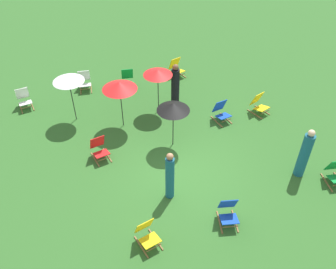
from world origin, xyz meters
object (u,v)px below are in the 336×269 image
deckchair_4 (99,149)px  umbrella_1 (119,86)px  deckchair_3 (176,68)px  deckchair_5 (147,234)px  umbrella_0 (158,72)px  deckchair_2 (259,104)px  deckchair_6 (336,173)px  deckchair_0 (24,99)px  deckchair_8 (128,79)px  person_1 (304,154)px  umbrella_3 (68,78)px  deckchair_9 (221,112)px  umbrella_2 (173,107)px  person_2 (175,87)px  person_0 (170,177)px  deckchair_7 (85,81)px  deckchair_1 (228,212)px

deckchair_4 → umbrella_1: (1.20, 1.36, 1.36)m
deckchair_3 → deckchair_4: size_ratio=1.02×
deckchair_4 → deckchair_5: (0.37, -3.69, 0.00)m
umbrella_0 → umbrella_1: umbrella_1 is taller
deckchair_2 → deckchair_6: same height
deckchair_0 → deckchair_8: 4.21m
deckchair_4 → person_1: size_ratio=0.46×
deckchair_6 → umbrella_3: (-6.84, 6.16, 1.43)m
deckchair_6 → umbrella_0: size_ratio=0.47×
deckchair_2 → deckchair_9: bearing=160.1°
deckchair_9 → umbrella_2: bearing=-171.1°
deckchair_8 → umbrella_1: size_ratio=0.45×
umbrella_2 → person_2: person_2 is taller
deckchair_9 → person_1: (0.97, -3.43, 0.48)m
person_0 → person_1: bearing=-137.6°
deckchair_4 → person_0: (1.53, -2.42, 0.45)m
deckchair_8 → umbrella_1: bearing=-99.6°
deckchair_7 → person_2: (3.07, -2.50, 0.49)m
person_0 → deckchair_6: bearing=-143.4°
deckchair_7 → person_2: 3.99m
deckchair_9 → umbrella_0: 2.78m
deckchair_4 → umbrella_1: 2.27m
deckchair_0 → deckchair_8: (4.20, -0.12, 0.00)m
deckchair_4 → umbrella_1: size_ratio=0.45×
umbrella_3 → deckchair_1: bearing=-64.1°
deckchair_4 → deckchair_7: 4.38m
deckchair_2 → person_0: size_ratio=0.50×
deckchair_5 → deckchair_9: size_ratio=1.00×
deckchair_1 → person_2: size_ratio=0.48×
deckchair_2 → umbrella_1: size_ratio=0.46×
umbrella_0 → person_0: 4.41m
deckchair_4 → deckchair_5: bearing=-91.8°
person_1 → person_2: 5.44m
deckchair_2 → deckchair_4: (-6.29, -0.20, 0.00)m
deckchair_1 → umbrella_3: (-3.04, 6.25, 1.43)m
deckchair_3 → umbrella_2: umbrella_2 is taller
deckchair_6 → person_0: bearing=178.3°
deckchair_6 → umbrella_0: 6.79m
deckchair_9 → umbrella_3: size_ratio=0.43×
deckchair_1 → deckchair_7: size_ratio=1.04×
deckchair_5 → deckchair_7: size_ratio=1.00×
deckchair_0 → umbrella_3: umbrella_3 is taller
deckchair_3 → person_1: person_1 is taller
deckchair_9 → umbrella_1: 3.92m
deckchair_9 → umbrella_0: (-1.98, 1.42, 1.34)m
deckchair_1 → umbrella_2: umbrella_2 is taller
deckchair_5 → person_0: size_ratio=0.49×
person_1 → deckchair_4: bearing=-22.3°
deckchair_3 → person_2: (-0.92, -2.06, 0.49)m
umbrella_0 → person_2: size_ratio=1.00×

